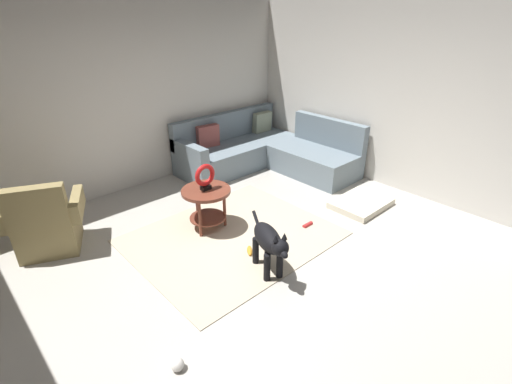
{
  "coord_description": "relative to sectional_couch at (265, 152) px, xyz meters",
  "views": [
    {
      "loc": [
        -2.25,
        -2.29,
        2.5
      ],
      "look_at": [
        0.45,
        0.6,
        0.55
      ],
      "focal_mm": 26.16,
      "sensor_mm": 36.0,
      "label": 1
    }
  ],
  "objects": [
    {
      "name": "dog_bed_mat",
      "position": [
        -0.01,
        -1.94,
        -0.24
      ],
      "size": [
        0.8,
        0.6,
        0.09
      ],
      "primitive_type": "cube",
      "color": "beige",
      "rests_on": "ground_plane"
    },
    {
      "name": "torus_sculpture",
      "position": [
        -1.92,
        -0.94,
        0.42
      ],
      "size": [
        0.28,
        0.08,
        0.33
      ],
      "color": "black",
      "rests_on": "side_table"
    },
    {
      "name": "dog_toy_bone",
      "position": [
        -1.9,
        -1.7,
        -0.26
      ],
      "size": [
        0.16,
        0.18,
        0.06
      ],
      "primitive_type": "ellipsoid",
      "rotation": [
        0.0,
        0.0,
        0.91
      ],
      "color": "orange",
      "rests_on": "ground_plane"
    },
    {
      "name": "dog",
      "position": [
        -1.98,
        -2.1,
        0.09
      ],
      "size": [
        0.4,
        0.81,
        0.63
      ],
      "rotation": [
        0.0,
        0.0,
        2.77
      ],
      "color": "black",
      "rests_on": "ground_plane"
    },
    {
      "name": "dog_toy_rope",
      "position": [
        -0.97,
        -1.78,
        -0.26
      ],
      "size": [
        0.15,
        0.05,
        0.05
      ],
      "primitive_type": "cylinder",
      "rotation": [
        0.0,
        1.57,
        3.13
      ],
      "color": "red",
      "rests_on": "ground_plane"
    },
    {
      "name": "dog_toy_ball",
      "position": [
        -3.33,
        -2.46,
        -0.24
      ],
      "size": [
        0.11,
        0.11,
        0.11
      ],
      "primitive_type": "sphere",
      "color": "silver",
      "rests_on": "ground_plane"
    },
    {
      "name": "wall_right",
      "position": [
        0.95,
        -2.02,
        1.06
      ],
      "size": [
        0.12,
        6.0,
        2.7
      ],
      "primitive_type": "cube",
      "color": "silver",
      "rests_on": "ground_plane"
    },
    {
      "name": "area_rug",
      "position": [
        -1.84,
        -1.32,
        -0.28
      ],
      "size": [
        2.3,
        1.9,
        0.01
      ],
      "primitive_type": "cube",
      "color": "#BCAD93",
      "rests_on": "ground_plane"
    },
    {
      "name": "sectional_couch",
      "position": [
        0.0,
        0.0,
        0.0
      ],
      "size": [
        2.2,
        2.25,
        0.88
      ],
      "color": "slate",
      "rests_on": "ground_plane"
    },
    {
      "name": "wall_back",
      "position": [
        -1.99,
        0.92,
        1.06
      ],
      "size": [
        6.0,
        0.12,
        2.7
      ],
      "primitive_type": "cube",
      "color": "silver",
      "rests_on": "ground_plane"
    },
    {
      "name": "ground_plane",
      "position": [
        -1.99,
        -2.02,
        -0.34
      ],
      "size": [
        6.0,
        6.0,
        0.1
      ],
      "primitive_type": "cube",
      "color": "#B7B2A8"
    },
    {
      "name": "armchair",
      "position": [
        -3.51,
        -0.1,
        0.03
      ],
      "size": [
        0.98,
        0.88,
        0.88
      ],
      "rotation": [
        0.0,
        0.0,
        -0.43
      ],
      "color": "olive",
      "rests_on": "ground_plane"
    },
    {
      "name": "side_table",
      "position": [
        -1.92,
        -0.94,
        0.13
      ],
      "size": [
        0.6,
        0.6,
        0.54
      ],
      "color": "brown",
      "rests_on": "ground_plane"
    }
  ]
}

